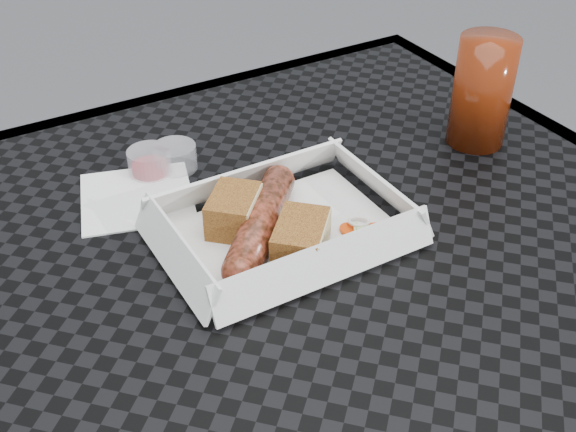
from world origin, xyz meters
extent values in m
cube|color=black|center=(0.00, 0.00, 0.74)|extent=(0.80, 0.80, 0.01)
cube|color=black|center=(0.00, 0.39, 0.73)|extent=(0.80, 0.03, 0.03)
cylinder|color=black|center=(0.35, 0.35, 0.36)|extent=(0.03, 0.03, 0.73)
cube|color=white|center=(-0.03, 0.03, 0.75)|extent=(0.22, 0.15, 0.00)
cylinder|color=maroon|center=(-0.05, 0.04, 0.77)|extent=(0.13, 0.14, 0.04)
sphere|color=maroon|center=(0.00, 0.09, 0.77)|extent=(0.04, 0.04, 0.04)
sphere|color=maroon|center=(-0.10, -0.02, 0.77)|extent=(0.04, 0.04, 0.04)
cube|color=#946225|center=(-0.07, 0.06, 0.77)|extent=(0.07, 0.08, 0.04)
cube|color=#946225|center=(-0.03, -0.01, 0.77)|extent=(0.08, 0.08, 0.04)
cylinder|color=#DF4109|center=(0.04, 0.00, 0.75)|extent=(0.02, 0.02, 0.00)
torus|color=white|center=(0.05, -0.01, 0.75)|extent=(0.02, 0.02, 0.00)
cube|color=#B2D17F|center=(0.05, 0.00, 0.75)|extent=(0.02, 0.02, 0.00)
cube|color=white|center=(-0.13, 0.17, 0.75)|extent=(0.15, 0.15, 0.00)
cylinder|color=maroon|center=(-0.10, 0.21, 0.76)|extent=(0.05, 0.05, 0.03)
cylinder|color=silver|center=(-0.07, 0.21, 0.76)|extent=(0.05, 0.05, 0.03)
cylinder|color=#5C1B07|center=(0.27, 0.08, 0.81)|extent=(0.07, 0.07, 0.13)
camera|label=1|loc=(-0.32, -0.48, 1.20)|focal=45.00mm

